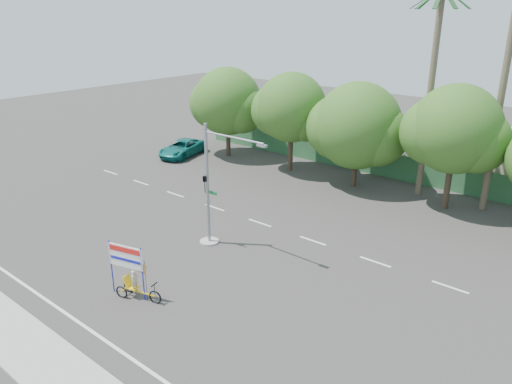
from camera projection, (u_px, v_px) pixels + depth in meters
The scene contains 13 objects.
ground at pixel (188, 284), 24.50m from camera, with size 120.00×120.00×0.00m, color #33302D.
sidewalk_near at pixel (43, 361), 19.09m from camera, with size 50.00×2.40×0.12m, color gray.
fence at pixel (387, 165), 39.60m from camera, with size 38.00×0.08×2.00m, color #336B3D.
building_left at pixel (314, 125), 48.51m from camera, with size 12.00×8.00×4.00m, color #BBAE95.
tree_far_left at pixel (227, 103), 44.24m from camera, with size 7.14×6.00×7.96m.
tree_left at pixel (291, 110), 39.92m from camera, with size 6.66×5.60×8.07m.
tree_center at pixel (357, 128), 36.52m from camera, with size 7.62×6.40×7.85m.
tree_right at pixel (454, 132), 32.03m from camera, with size 6.90×5.80×8.36m.
palm_tall at pixel (509, 48), 30.06m from camera, with size 3.73×3.79×17.45m.
palm_short at pixel (433, 70), 33.32m from camera, with size 3.73×3.79×14.45m.
traffic_signal at pixel (211, 196), 27.67m from camera, with size 4.72×1.10×7.00m.
trike_billboard at pixel (132, 276), 23.06m from camera, with size 2.71×1.05×2.74m.
pickup_truck at pixel (182, 148), 45.42m from camera, with size 2.40×5.21×1.45m, color #0F6964.
Camera 1 is at (16.30, -14.25, 12.78)m, focal length 35.00 mm.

